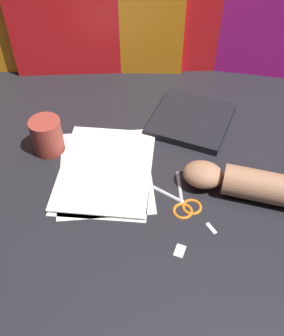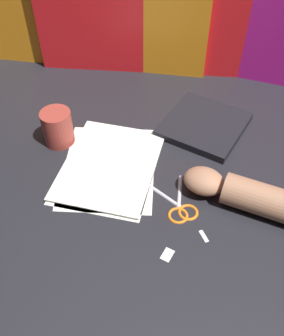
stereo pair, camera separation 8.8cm
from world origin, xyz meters
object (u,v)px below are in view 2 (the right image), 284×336
at_px(paper_stack, 109,166).
at_px(mug, 58,128).
at_px(scissors, 179,206).
at_px(hand_forearm, 263,200).
at_px(book_closed, 204,125).

xyz_separation_m(paper_stack, mug, (-0.15, 0.08, 0.04)).
relative_size(paper_stack, scissors, 2.23).
xyz_separation_m(paper_stack, hand_forearm, (0.36, -0.08, 0.03)).
relative_size(hand_forearm, mug, 3.81).
xyz_separation_m(book_closed, scissors, (-0.04, -0.28, -0.01)).
bearing_deg(scissors, book_closed, 81.12).
relative_size(book_closed, mug, 2.92).
bearing_deg(hand_forearm, scissors, -174.45).
relative_size(book_closed, hand_forearm, 0.77).
height_order(scissors, hand_forearm, hand_forearm).
distance_m(paper_stack, scissors, 0.20).
bearing_deg(scissors, hand_forearm, 5.55).
xyz_separation_m(book_closed, hand_forearm, (0.13, -0.27, 0.03)).
bearing_deg(book_closed, mug, -163.73).
distance_m(paper_stack, book_closed, 0.29).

